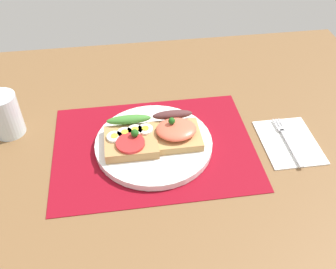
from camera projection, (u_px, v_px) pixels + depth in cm
name	position (u px, v px, depth cm)	size (l,w,h in cm)	color
ground_plane	(154.00, 153.00, 81.74)	(120.00, 90.00, 3.20)	brown
placemat	(154.00, 147.00, 80.56)	(41.60, 30.68, 0.30)	maroon
plate	(154.00, 144.00, 79.98)	(24.30, 24.30, 1.44)	white
sandwich_egg_tomato	(131.00, 138.00, 77.98)	(10.58, 10.59, 4.20)	tan
sandwich_salmon	(176.00, 130.00, 79.29)	(10.09, 10.31, 5.13)	tan
napkin	(289.00, 142.00, 81.54)	(11.51, 14.81, 0.60)	white
fork	(287.00, 140.00, 81.25)	(1.62, 14.84, 0.32)	#B7B7BC
drinking_glass	(5.00, 115.00, 81.12)	(6.57, 6.57, 9.54)	silver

